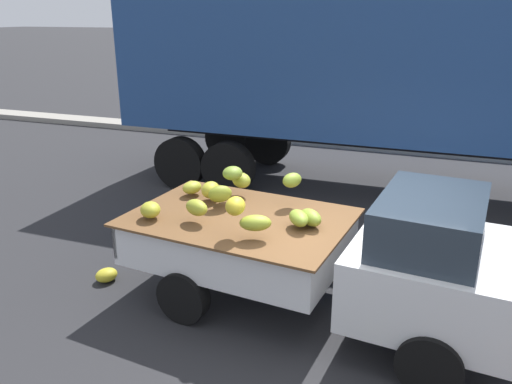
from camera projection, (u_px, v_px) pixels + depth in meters
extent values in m
plane|color=#28282B|center=(344.00, 326.00, 6.00)|extent=(220.00, 220.00, 0.00)
cube|color=gray|center=(408.00, 148.00, 13.56)|extent=(80.00, 0.80, 0.16)
cube|color=white|center=(442.00, 280.00, 5.44)|extent=(2.03, 1.95, 0.78)
cube|color=#28333D|center=(431.00, 220.00, 5.30)|extent=(1.17, 1.66, 0.52)
cube|color=white|center=(240.00, 253.00, 6.52)|extent=(2.72, 2.02, 0.08)
cube|color=white|center=(268.00, 212.00, 7.17)|extent=(2.55, 0.30, 0.44)
cube|color=white|center=(204.00, 262.00, 5.70)|extent=(2.55, 0.30, 0.44)
cube|color=white|center=(335.00, 254.00, 5.91)|extent=(0.22, 1.77, 0.44)
cube|color=white|center=(158.00, 218.00, 6.96)|extent=(0.22, 1.77, 0.44)
cube|color=#B21914|center=(269.00, 213.00, 7.21)|extent=(2.45, 0.25, 0.07)
cube|color=brown|center=(239.00, 217.00, 6.36)|extent=(2.85, 2.15, 0.03)
ellipsoid|color=olive|center=(311.00, 217.00, 6.01)|extent=(0.41, 0.42, 0.18)
ellipsoid|color=gold|center=(235.00, 206.00, 5.67)|extent=(0.28, 0.34, 0.20)
ellipsoid|color=gold|center=(192.00, 187.00, 7.04)|extent=(0.29, 0.34, 0.17)
ellipsoid|color=#A0AA2F|center=(241.00, 180.00, 6.99)|extent=(0.40, 0.40, 0.20)
ellipsoid|color=olive|center=(292.00, 180.00, 6.59)|extent=(0.30, 0.35, 0.19)
ellipsoid|color=#A3AB2E|center=(197.00, 208.00, 6.10)|extent=(0.40, 0.35, 0.19)
ellipsoid|color=gold|center=(150.00, 210.00, 6.24)|extent=(0.38, 0.40, 0.19)
ellipsoid|color=gold|center=(211.00, 190.00, 6.82)|extent=(0.30, 0.37, 0.22)
ellipsoid|color=#909F2B|center=(255.00, 223.00, 5.64)|extent=(0.42, 0.35, 0.17)
ellipsoid|color=olive|center=(220.00, 194.00, 6.54)|extent=(0.37, 0.36, 0.22)
ellipsoid|color=olive|center=(299.00, 218.00, 5.95)|extent=(0.38, 0.43, 0.17)
ellipsoid|color=olive|center=(233.00, 173.00, 6.79)|extent=(0.26, 0.30, 0.18)
cylinder|color=black|center=(451.00, 283.00, 6.30)|extent=(0.66, 0.26, 0.64)
cylinder|color=black|center=(429.00, 365.00, 4.85)|extent=(0.66, 0.26, 0.64)
cylinder|color=black|center=(249.00, 241.00, 7.46)|extent=(0.66, 0.26, 0.64)
cylinder|color=black|center=(183.00, 297.00, 6.01)|extent=(0.66, 0.26, 0.64)
cube|color=navy|center=(432.00, 63.00, 9.39)|extent=(12.01, 2.54, 2.70)
cube|color=black|center=(423.00, 143.00, 9.88)|extent=(11.04, 0.44, 0.30)
cylinder|color=black|center=(268.00, 142.00, 12.33)|extent=(1.08, 0.30, 1.08)
cylinder|color=black|center=(228.00, 168.00, 10.21)|extent=(1.08, 0.30, 1.08)
cylinder|color=black|center=(227.00, 138.00, 12.69)|extent=(1.08, 0.30, 1.08)
cylinder|color=black|center=(180.00, 163.00, 10.57)|extent=(1.08, 0.30, 1.08)
ellipsoid|color=gold|center=(106.00, 275.00, 6.98)|extent=(0.36, 0.38, 0.18)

